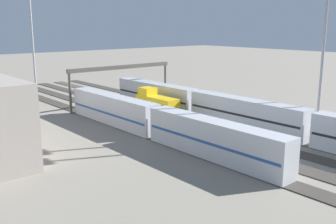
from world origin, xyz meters
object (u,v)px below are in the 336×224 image
at_px(train_on_track_2, 156,104).
at_px(signal_gantry, 122,72).
at_px(train_on_track_1, 312,128).
at_px(train_on_track_4, 156,122).
at_px(light_mast_0, 327,10).
at_px(light_mast_1, 30,9).

xyz_separation_m(train_on_track_2, signal_gantry, (11.72, 0.00, 5.26)).
bearing_deg(train_on_track_1, train_on_track_4, 40.89).
distance_m(train_on_track_1, light_mast_0, 19.25).
distance_m(light_mast_0, signal_gantry, 41.76).
bearing_deg(light_mast_1, light_mast_0, -153.43).
xyz_separation_m(train_on_track_2, light_mast_1, (26.91, 12.82, 18.25)).
height_order(train_on_track_1, signal_gantry, signal_gantry).
distance_m(train_on_track_1, light_mast_1, 62.03).
relative_size(train_on_track_1, train_on_track_4, 2.03).
bearing_deg(light_mast_0, light_mast_1, 26.57).
bearing_deg(train_on_track_1, signal_gantry, 6.87).
xyz_separation_m(train_on_track_2, light_mast_0, (-25.91, -13.60, 17.23)).
xyz_separation_m(train_on_track_2, train_on_track_4, (-12.45, 10.00, 0.44)).
xyz_separation_m(train_on_track_4, light_mast_0, (-13.46, -23.60, 16.79)).
distance_m(light_mast_1, signal_gantry, 23.75).
relative_size(train_on_track_1, light_mast_1, 2.91).
relative_size(train_on_track_2, train_on_track_4, 0.21).
bearing_deg(train_on_track_4, train_on_track_2, -38.77).
height_order(train_on_track_2, signal_gantry, signal_gantry).
height_order(light_mast_0, light_mast_1, light_mast_1).
bearing_deg(train_on_track_2, light_mast_0, -152.31).
xyz_separation_m(light_mast_1, signal_gantry, (-15.19, -12.82, -12.99)).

